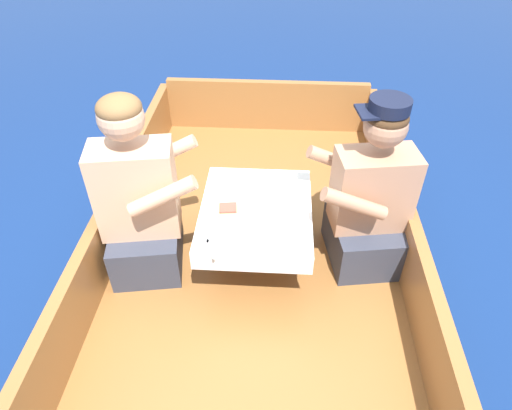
% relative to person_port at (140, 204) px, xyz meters
% --- Properties ---
extents(ground_plane, '(60.00, 60.00, 0.00)m').
position_rel_person_port_xyz_m(ground_plane, '(0.59, 0.08, -0.77)').
color(ground_plane, navy).
extents(boat_deck, '(1.70, 3.01, 0.35)m').
position_rel_person_port_xyz_m(boat_deck, '(0.59, 0.08, -0.59)').
color(boat_deck, brown).
rests_on(boat_deck, ground_plane).
extents(gunwale_port, '(0.06, 3.01, 0.35)m').
position_rel_person_port_xyz_m(gunwale_port, '(-0.23, 0.08, -0.25)').
color(gunwale_port, '#936033').
rests_on(gunwale_port, boat_deck).
extents(gunwale_starboard, '(0.06, 3.01, 0.35)m').
position_rel_person_port_xyz_m(gunwale_starboard, '(1.41, 0.08, -0.25)').
color(gunwale_starboard, '#936033').
rests_on(gunwale_starboard, boat_deck).
extents(bow_coaming, '(1.58, 0.06, 0.40)m').
position_rel_person_port_xyz_m(bow_coaming, '(0.59, 1.56, -0.22)').
color(bow_coaming, '#936033').
rests_on(bow_coaming, boat_deck).
extents(cockpit_table, '(0.59, 0.72, 0.36)m').
position_rel_person_port_xyz_m(cockpit_table, '(0.59, 0.07, -0.10)').
color(cockpit_table, '#B2B2B7').
rests_on(cockpit_table, boat_deck).
extents(person_port, '(0.57, 0.51, 1.02)m').
position_rel_person_port_xyz_m(person_port, '(0.00, 0.00, 0.00)').
color(person_port, '#333847').
rests_on(person_port, boat_deck).
extents(person_starboard, '(0.57, 0.51, 0.98)m').
position_rel_person_port_xyz_m(person_starboard, '(1.19, 0.12, -0.02)').
color(person_starboard, '#333847').
rests_on(person_starboard, boat_deck).
extents(plate_sandwich, '(0.19, 0.19, 0.01)m').
position_rel_person_port_xyz_m(plate_sandwich, '(0.45, 0.00, -0.05)').
color(plate_sandwich, white).
rests_on(plate_sandwich, cockpit_table).
extents(plate_bread, '(0.22, 0.22, 0.01)m').
position_rel_person_port_xyz_m(plate_bread, '(0.56, 0.27, -0.05)').
color(plate_bread, white).
rests_on(plate_bread, cockpit_table).
extents(sandwich, '(0.12, 0.11, 0.05)m').
position_rel_person_port_xyz_m(sandwich, '(0.45, 0.00, -0.03)').
color(sandwich, '#E0BC7F').
rests_on(sandwich, plate_sandwich).
extents(bowl_port_near, '(0.13, 0.13, 0.04)m').
position_rel_person_port_xyz_m(bowl_port_near, '(0.77, 0.12, -0.04)').
color(bowl_port_near, white).
rests_on(bowl_port_near, cockpit_table).
extents(bowl_starboard_near, '(0.11, 0.11, 0.04)m').
position_rel_person_port_xyz_m(bowl_starboard_near, '(0.62, -0.01, -0.04)').
color(bowl_starboard_near, white).
rests_on(bowl_starboard_near, cockpit_table).
extents(bowl_center_far, '(0.13, 0.13, 0.04)m').
position_rel_person_port_xyz_m(bowl_center_far, '(0.58, -0.17, -0.04)').
color(bowl_center_far, white).
rests_on(bowl_center_far, cockpit_table).
extents(coffee_cup_port, '(0.09, 0.06, 0.05)m').
position_rel_person_port_xyz_m(coffee_cup_port, '(0.75, 0.32, -0.03)').
color(coffee_cup_port, white).
rests_on(coffee_cup_port, cockpit_table).
extents(coffee_cup_starboard, '(0.10, 0.07, 0.05)m').
position_rel_person_port_xyz_m(coffee_cup_starboard, '(0.77, -0.16, -0.03)').
color(coffee_cup_starboard, white).
rests_on(coffee_cup_starboard, cockpit_table).
extents(coffee_cup_center, '(0.09, 0.06, 0.06)m').
position_rel_person_port_xyz_m(coffee_cup_center, '(0.39, 0.20, -0.03)').
color(coffee_cup_center, white).
rests_on(coffee_cup_center, cockpit_table).
extents(tin_can, '(0.07, 0.07, 0.05)m').
position_rel_person_port_xyz_m(tin_can, '(0.57, 0.11, -0.03)').
color(tin_can, silver).
rests_on(tin_can, cockpit_table).
extents(utensil_fork_port, '(0.05, 0.17, 0.00)m').
position_rel_person_port_xyz_m(utensil_fork_port, '(0.39, -0.11, -0.06)').
color(utensil_fork_port, silver).
rests_on(utensil_fork_port, cockpit_table).
extents(utensil_spoon_center, '(0.08, 0.16, 0.01)m').
position_rel_person_port_xyz_m(utensil_spoon_center, '(0.45, -0.15, -0.06)').
color(utensil_spoon_center, silver).
rests_on(utensil_spoon_center, cockpit_table).
extents(utensil_spoon_port, '(0.09, 0.16, 0.01)m').
position_rel_person_port_xyz_m(utensil_spoon_port, '(0.82, 0.29, -0.06)').
color(utensil_spoon_port, silver).
rests_on(utensil_spoon_port, cockpit_table).
extents(utensil_spoon_starboard, '(0.08, 0.16, 0.01)m').
position_rel_person_port_xyz_m(utensil_spoon_starboard, '(0.38, -0.21, -0.06)').
color(utensil_spoon_starboard, silver).
rests_on(utensil_spoon_starboard, cockpit_table).
extents(utensil_knife_starboard, '(0.03, 0.17, 0.00)m').
position_rel_person_port_xyz_m(utensil_knife_starboard, '(0.70, 0.05, -0.06)').
color(utensil_knife_starboard, silver).
rests_on(utensil_knife_starboard, cockpit_table).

